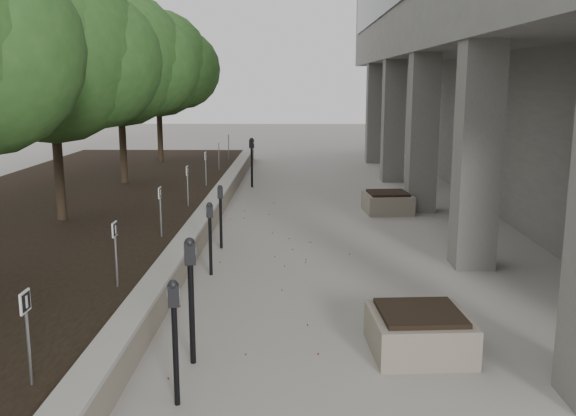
{
  "coord_description": "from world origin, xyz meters",
  "views": [
    {
      "loc": [
        0.24,
        -5.19,
        3.31
      ],
      "look_at": [
        0.07,
        5.99,
        1.07
      ],
      "focal_mm": 39.59,
      "sensor_mm": 36.0,
      "label": 1
    }
  ],
  "objects_px": {
    "parking_meter_1": "(175,343)",
    "parking_meter_4": "(221,217)",
    "planter_back": "(388,202)",
    "parking_meter_2": "(191,301)",
    "crabapple_tree_3": "(53,90)",
    "crabapple_tree_5": "(158,86)",
    "parking_meter_3": "(210,239)",
    "planter_front": "(419,331)",
    "crabapple_tree_4": "(120,88)",
    "parking_meter_5": "(252,163)"
  },
  "relations": [
    {
      "from": "parking_meter_1",
      "to": "parking_meter_4",
      "type": "distance_m",
      "value": 6.31
    },
    {
      "from": "parking_meter_1",
      "to": "planter_back",
      "type": "distance_m",
      "value": 10.53
    },
    {
      "from": "parking_meter_2",
      "to": "parking_meter_4",
      "type": "relative_size",
      "value": 1.2
    },
    {
      "from": "crabapple_tree_3",
      "to": "crabapple_tree_5",
      "type": "xyz_separation_m",
      "value": [
        0.0,
        10.0,
        0.0
      ]
    },
    {
      "from": "crabapple_tree_5",
      "to": "parking_meter_1",
      "type": "distance_m",
      "value": 17.71
    },
    {
      "from": "parking_meter_3",
      "to": "planter_back",
      "type": "distance_m",
      "value": 6.62
    },
    {
      "from": "crabapple_tree_5",
      "to": "planter_front",
      "type": "height_order",
      "value": "crabapple_tree_5"
    },
    {
      "from": "crabapple_tree_3",
      "to": "parking_meter_2",
      "type": "distance_m",
      "value": 7.59
    },
    {
      "from": "parking_meter_3",
      "to": "planter_back",
      "type": "relative_size",
      "value": 1.12
    },
    {
      "from": "planter_back",
      "to": "parking_meter_4",
      "type": "bearing_deg",
      "value": -136.77
    },
    {
      "from": "crabapple_tree_4",
      "to": "parking_meter_3",
      "type": "height_order",
      "value": "crabapple_tree_4"
    },
    {
      "from": "crabapple_tree_3",
      "to": "parking_meter_4",
      "type": "bearing_deg",
      "value": -13.33
    },
    {
      "from": "crabapple_tree_5",
      "to": "parking_meter_4",
      "type": "relative_size",
      "value": 4.21
    },
    {
      "from": "planter_front",
      "to": "planter_back",
      "type": "bearing_deg",
      "value": 84.68
    },
    {
      "from": "parking_meter_2",
      "to": "planter_back",
      "type": "relative_size",
      "value": 1.35
    },
    {
      "from": "crabapple_tree_3",
      "to": "planter_back",
      "type": "bearing_deg",
      "value": 20.73
    },
    {
      "from": "crabapple_tree_5",
      "to": "parking_meter_5",
      "type": "relative_size",
      "value": 3.46
    },
    {
      "from": "parking_meter_4",
      "to": "planter_back",
      "type": "xyz_separation_m",
      "value": [
        3.84,
        3.61,
        -0.38
      ]
    },
    {
      "from": "crabapple_tree_3",
      "to": "parking_meter_1",
      "type": "relative_size",
      "value": 4.01
    },
    {
      "from": "crabapple_tree_3",
      "to": "parking_meter_1",
      "type": "distance_m",
      "value": 8.44
    },
    {
      "from": "parking_meter_1",
      "to": "crabapple_tree_5",
      "type": "bearing_deg",
      "value": 90.9
    },
    {
      "from": "parking_meter_2",
      "to": "parking_meter_3",
      "type": "height_order",
      "value": "parking_meter_2"
    },
    {
      "from": "crabapple_tree_5",
      "to": "parking_meter_4",
      "type": "xyz_separation_m",
      "value": [
        3.5,
        -10.83,
        -2.47
      ]
    },
    {
      "from": "crabapple_tree_3",
      "to": "planter_back",
      "type": "distance_m",
      "value": 8.35
    },
    {
      "from": "crabapple_tree_5",
      "to": "planter_front",
      "type": "xyz_separation_m",
      "value": [
        6.55,
        -15.79,
        -2.85
      ]
    },
    {
      "from": "parking_meter_3",
      "to": "parking_meter_5",
      "type": "xyz_separation_m",
      "value": [
        0.06,
        9.28,
        0.14
      ]
    },
    {
      "from": "parking_meter_3",
      "to": "parking_meter_1",
      "type": "bearing_deg",
      "value": -102.71
    },
    {
      "from": "crabapple_tree_5",
      "to": "parking_meter_1",
      "type": "bearing_deg",
      "value": -77.52
    },
    {
      "from": "parking_meter_1",
      "to": "parking_meter_5",
      "type": "relative_size",
      "value": 0.86
    },
    {
      "from": "crabapple_tree_5",
      "to": "parking_meter_3",
      "type": "xyz_separation_m",
      "value": [
        3.54,
        -12.62,
        -2.48
      ]
    },
    {
      "from": "crabapple_tree_4",
      "to": "crabapple_tree_5",
      "type": "bearing_deg",
      "value": 90.0
    },
    {
      "from": "crabapple_tree_5",
      "to": "planter_front",
      "type": "distance_m",
      "value": 17.33
    },
    {
      "from": "parking_meter_4",
      "to": "planter_front",
      "type": "relative_size",
      "value": 1.1
    },
    {
      "from": "parking_meter_1",
      "to": "parking_meter_3",
      "type": "xyz_separation_m",
      "value": [
        -0.25,
        4.51,
        -0.03
      ]
    },
    {
      "from": "crabapple_tree_3",
      "to": "parking_meter_2",
      "type": "xyz_separation_m",
      "value": [
        3.8,
        -6.13,
        -2.35
      ]
    },
    {
      "from": "crabapple_tree_4",
      "to": "planter_back",
      "type": "height_order",
      "value": "crabapple_tree_4"
    },
    {
      "from": "crabapple_tree_3",
      "to": "parking_meter_3",
      "type": "height_order",
      "value": "crabapple_tree_3"
    },
    {
      "from": "parking_meter_5",
      "to": "crabapple_tree_5",
      "type": "bearing_deg",
      "value": 158.43
    },
    {
      "from": "crabapple_tree_3",
      "to": "planter_back",
      "type": "xyz_separation_m",
      "value": [
        7.34,
        2.78,
        -2.85
      ]
    },
    {
      "from": "parking_meter_3",
      "to": "parking_meter_4",
      "type": "bearing_deg",
      "value": 75.17
    },
    {
      "from": "parking_meter_1",
      "to": "planter_back",
      "type": "relative_size",
      "value": 1.19
    },
    {
      "from": "crabapple_tree_3",
      "to": "planter_front",
      "type": "height_order",
      "value": "crabapple_tree_3"
    },
    {
      "from": "crabapple_tree_4",
      "to": "planter_back",
      "type": "bearing_deg",
      "value": -16.83
    },
    {
      "from": "crabapple_tree_5",
      "to": "parking_meter_4",
      "type": "height_order",
      "value": "crabapple_tree_5"
    },
    {
      "from": "planter_front",
      "to": "parking_meter_4",
      "type": "bearing_deg",
      "value": 121.5
    },
    {
      "from": "crabapple_tree_3",
      "to": "crabapple_tree_5",
      "type": "distance_m",
      "value": 10.0
    },
    {
      "from": "crabapple_tree_3",
      "to": "crabapple_tree_5",
      "type": "bearing_deg",
      "value": 90.0
    },
    {
      "from": "parking_meter_3",
      "to": "parking_meter_4",
      "type": "height_order",
      "value": "parking_meter_4"
    },
    {
      "from": "parking_meter_4",
      "to": "crabapple_tree_3",
      "type": "bearing_deg",
      "value": 160.72
    },
    {
      "from": "crabapple_tree_3",
      "to": "parking_meter_2",
      "type": "height_order",
      "value": "crabapple_tree_3"
    }
  ]
}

